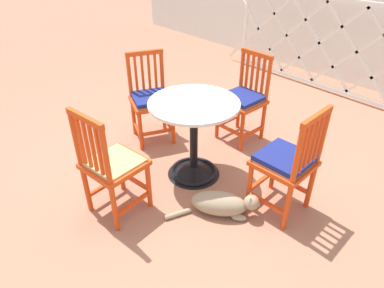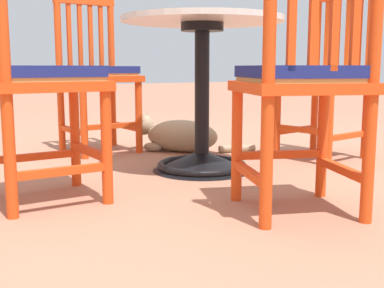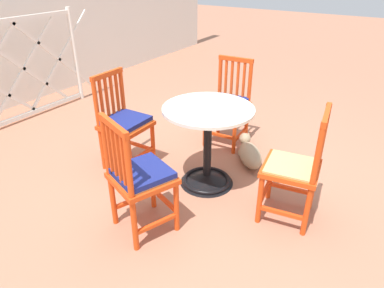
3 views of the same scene
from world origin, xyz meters
TOP-DOWN VIEW (x-y plane):
  - ground_plane at (0.00, 0.00)m, footprint 24.00×24.00m
  - cafe_table at (0.08, 0.06)m, footprint 0.76×0.76m
  - orange_chair_facing_out at (0.03, -0.72)m, footprint 0.45×0.45m
  - orange_chair_tucked_in at (0.88, 0.28)m, footprint 0.42×0.42m
  - orange_chair_by_planter at (-0.07, 0.87)m, footprint 0.41×0.41m
  - orange_chair_at_corner at (-0.69, 0.16)m, footprint 0.52×0.52m
  - tabby_cat at (0.63, -0.11)m, footprint 0.50×0.59m

SIDE VIEW (x-z plane):
  - ground_plane at x=0.00m, z-range 0.00..0.00m
  - tabby_cat at x=0.63m, z-range -0.02..0.21m
  - cafe_table at x=0.08m, z-range -0.08..0.65m
  - orange_chair_facing_out at x=0.03m, z-range -0.02..0.89m
  - orange_chair_tucked_in at x=0.88m, z-range -0.01..0.90m
  - orange_chair_by_planter at x=-0.07m, z-range -0.01..0.90m
  - orange_chair_at_corner at x=-0.69m, z-range -0.01..0.90m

